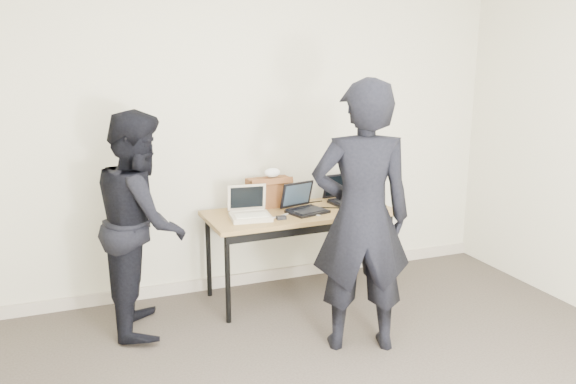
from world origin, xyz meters
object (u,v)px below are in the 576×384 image
desk (300,218)px  laptop_center (304,205)px  laptop_beige (250,212)px  equipment_box (358,192)px  person_observer (142,222)px  laptop_right (347,196)px  person_typist (361,218)px  leather_satchel (269,192)px

desk → laptop_center: (0.03, -0.02, 0.11)m
desk → laptop_center: 0.12m
laptop_beige → equipment_box: size_ratio=1.44×
desk → person_observer: (-1.25, -0.10, 0.13)m
laptop_right → person_typist: size_ratio=0.20×
leather_satchel → person_observer: 1.12m
laptop_right → person_typist: 1.15m
person_typist → person_observer: person_typist is taller
laptop_right → person_observer: 1.75m
leather_satchel → equipment_box: (0.81, -0.04, -0.06)m
equipment_box → person_typist: 1.26m
leather_satchel → laptop_right: bearing=-11.7°
desk → laptop_beige: size_ratio=4.63×
laptop_center → person_typist: (0.03, -0.91, 0.13)m
person_typist → laptop_right: bearing=-94.5°
leather_satchel → equipment_box: size_ratio=1.62×
desk → laptop_right: bearing=13.2°
laptop_center → person_observer: 1.28m
desk → laptop_beige: 0.45m
equipment_box → laptop_center: bearing=-161.0°
laptop_center → laptop_beige: bearing=167.6°
leather_satchel → laptop_beige: bearing=-137.0°
laptop_beige → person_observer: bearing=-169.9°
laptop_beige → desk: bearing=11.6°
laptop_center → person_typist: size_ratio=0.20×
desk → leather_satchel: 0.34m
laptop_center → equipment_box: size_ratio=1.58×
laptop_right → equipment_box: size_ratio=1.58×
laptop_center → equipment_box: 0.64m
equipment_box → laptop_beige: bearing=-167.6°
laptop_center → laptop_right: bearing=2.2°
laptop_right → equipment_box: laptop_right is taller
desk → laptop_beige: bearing=-176.5°
laptop_beige → laptop_center: size_ratio=0.91×
equipment_box → person_typist: size_ratio=0.13×
desk → person_observer: person_observer is taller
equipment_box → person_typist: (-0.57, -1.11, 0.12)m
laptop_beige → person_observer: size_ratio=0.21×
laptop_beige → laptop_right: size_ratio=0.91×
laptop_right → leather_satchel: 0.68m
desk → leather_satchel: size_ratio=4.11×
equipment_box → person_observer: person_observer is taller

